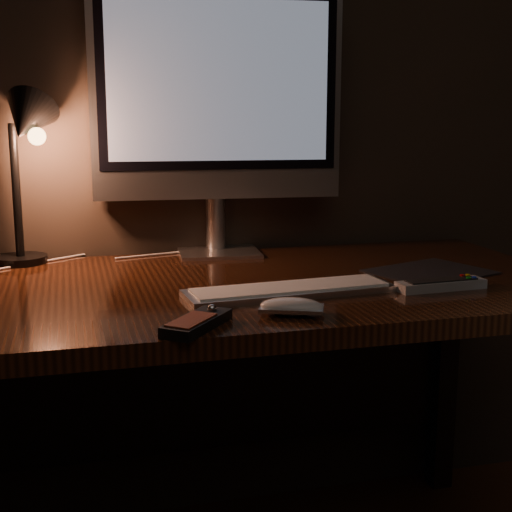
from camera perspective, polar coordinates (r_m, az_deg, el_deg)
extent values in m
cube|color=black|center=(1.92, -5.95, 18.42)|extent=(4.00, 0.02, 2.70)
cube|color=#34190C|center=(1.55, -3.14, -2.92)|extent=(1.60, 0.75, 0.04)
cube|color=black|center=(2.21, 14.78, -9.08)|extent=(0.06, 0.06, 0.71)
cube|color=black|center=(1.95, -5.14, -8.38)|extent=(1.48, 0.02, 0.51)
cube|color=silver|center=(1.88, -3.02, 0.34)|extent=(0.22, 0.20, 0.01)
cylinder|color=silver|center=(1.90, -3.25, 2.71)|extent=(0.05, 0.05, 0.14)
cube|color=silver|center=(1.84, -3.11, 12.69)|extent=(0.63, 0.09, 0.52)
cube|color=black|center=(1.82, -2.98, 13.80)|extent=(0.60, 0.05, 0.44)
cube|color=#8699B7|center=(1.82, -2.96, 13.81)|extent=(0.55, 0.05, 0.39)
cube|color=silver|center=(1.45, 2.72, -2.71)|extent=(0.44, 0.16, 0.02)
cube|color=black|center=(1.70, 13.75, -1.23)|extent=(0.31, 0.28, 0.00)
ellipsoid|color=white|center=(1.30, 2.87, -4.25)|extent=(0.13, 0.10, 0.02)
cube|color=black|center=(1.22, -4.75, -5.37)|extent=(0.14, 0.16, 0.02)
cube|color=maroon|center=(1.22, -4.76, -4.92)|extent=(0.10, 0.11, 0.00)
sphere|color=silver|center=(1.22, -4.76, -4.85)|extent=(0.02, 0.02, 0.02)
cube|color=#989A9D|center=(1.53, 14.57, -2.25)|extent=(0.20, 0.06, 0.02)
cube|color=black|center=(1.53, 14.59, -1.87)|extent=(0.16, 0.05, 0.00)
cylinder|color=red|center=(1.53, 14.60, -1.76)|extent=(0.01, 0.01, 0.00)
cylinder|color=#0C8C19|center=(1.53, 14.60, -1.76)|extent=(0.01, 0.01, 0.00)
cylinder|color=gold|center=(1.53, 14.60, -1.76)|extent=(0.01, 0.01, 0.00)
cylinder|color=#1433BF|center=(1.53, 14.60, -1.76)|extent=(0.01, 0.01, 0.00)
cylinder|color=black|center=(1.84, -18.30, -0.27)|extent=(0.13, 0.13, 0.02)
cylinder|color=black|center=(1.82, -18.62, 4.98)|extent=(0.02, 0.02, 0.32)
cone|color=black|center=(1.76, -17.92, 10.23)|extent=(0.19, 0.20, 0.16)
sphere|color=#FFB266|center=(1.74, -17.12, 9.13)|extent=(0.04, 0.04, 0.04)
cylinder|color=white|center=(1.84, -11.68, -0.14)|extent=(0.54, 0.22, 0.00)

